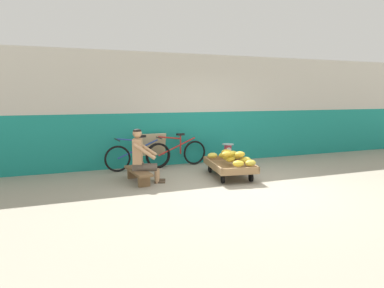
{
  "coord_description": "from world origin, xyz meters",
  "views": [
    {
      "loc": [
        -3.15,
        -5.64,
        1.82
      ],
      "look_at": [
        -0.64,
        1.17,
        0.75
      ],
      "focal_mm": 30.73,
      "sensor_mm": 36.0,
      "label": 1
    }
  ],
  "objects_px": {
    "vendor_seated": "(142,156)",
    "plastic_crate": "(228,161)",
    "bicycle_far_left": "(177,153)",
    "banana_cart": "(229,166)",
    "bicycle_near_left": "(138,156)",
    "weighing_scale": "(228,149)",
    "shopping_bag": "(243,165)",
    "low_bench": "(138,173)",
    "sign_board": "(152,150)"
  },
  "relations": [
    {
      "from": "plastic_crate",
      "to": "bicycle_far_left",
      "type": "bearing_deg",
      "value": 157.83
    },
    {
      "from": "low_bench",
      "to": "bicycle_far_left",
      "type": "distance_m",
      "value": 1.78
    },
    {
      "from": "vendor_seated",
      "to": "bicycle_near_left",
      "type": "bearing_deg",
      "value": 83.13
    },
    {
      "from": "vendor_seated",
      "to": "bicycle_far_left",
      "type": "height_order",
      "value": "vendor_seated"
    },
    {
      "from": "banana_cart",
      "to": "bicycle_near_left",
      "type": "distance_m",
      "value": 2.3
    },
    {
      "from": "vendor_seated",
      "to": "bicycle_far_left",
      "type": "xyz_separation_m",
      "value": [
        1.17,
        1.27,
        -0.21
      ]
    },
    {
      "from": "sign_board",
      "to": "weighing_scale",
      "type": "bearing_deg",
      "value": -20.65
    },
    {
      "from": "vendor_seated",
      "to": "weighing_scale",
      "type": "relative_size",
      "value": 3.8
    },
    {
      "from": "vendor_seated",
      "to": "bicycle_far_left",
      "type": "bearing_deg",
      "value": 47.34
    },
    {
      "from": "vendor_seated",
      "to": "plastic_crate",
      "type": "xyz_separation_m",
      "value": [
        2.39,
        0.78,
        -0.42
      ]
    },
    {
      "from": "bicycle_far_left",
      "to": "shopping_bag",
      "type": "xyz_separation_m",
      "value": [
        1.38,
        -1.0,
        -0.23
      ]
    },
    {
      "from": "plastic_crate",
      "to": "bicycle_near_left",
      "type": "bearing_deg",
      "value": 169.08
    },
    {
      "from": "plastic_crate",
      "to": "bicycle_far_left",
      "type": "xyz_separation_m",
      "value": [
        -1.22,
        0.5,
        0.2
      ]
    },
    {
      "from": "bicycle_far_left",
      "to": "sign_board",
      "type": "relative_size",
      "value": 1.9
    },
    {
      "from": "banana_cart",
      "to": "low_bench",
      "type": "distance_m",
      "value": 2.04
    },
    {
      "from": "plastic_crate",
      "to": "sign_board",
      "type": "distance_m",
      "value": 1.98
    },
    {
      "from": "plastic_crate",
      "to": "weighing_scale",
      "type": "bearing_deg",
      "value": -90.0
    },
    {
      "from": "bicycle_far_left",
      "to": "sign_board",
      "type": "distance_m",
      "value": 0.65
    },
    {
      "from": "banana_cart",
      "to": "low_bench",
      "type": "height_order",
      "value": "banana_cart"
    },
    {
      "from": "weighing_scale",
      "to": "shopping_bag",
      "type": "bearing_deg",
      "value": -71.71
    },
    {
      "from": "low_bench",
      "to": "sign_board",
      "type": "height_order",
      "value": "sign_board"
    },
    {
      "from": "banana_cart",
      "to": "plastic_crate",
      "type": "height_order",
      "value": "banana_cart"
    },
    {
      "from": "plastic_crate",
      "to": "sign_board",
      "type": "xyz_separation_m",
      "value": [
        -1.83,
        0.69,
        0.28
      ]
    },
    {
      "from": "bicycle_far_left",
      "to": "banana_cart",
      "type": "bearing_deg",
      "value": -62.59
    },
    {
      "from": "shopping_bag",
      "to": "bicycle_far_left",
      "type": "bearing_deg",
      "value": 144.15
    },
    {
      "from": "plastic_crate",
      "to": "bicycle_far_left",
      "type": "relative_size",
      "value": 0.22
    },
    {
      "from": "low_bench",
      "to": "weighing_scale",
      "type": "height_order",
      "value": "weighing_scale"
    },
    {
      "from": "bicycle_far_left",
      "to": "sign_board",
      "type": "bearing_deg",
      "value": 162.55
    },
    {
      "from": "low_bench",
      "to": "weighing_scale",
      "type": "relative_size",
      "value": 3.76
    },
    {
      "from": "banana_cart",
      "to": "bicycle_far_left",
      "type": "bearing_deg",
      "value": 117.41
    },
    {
      "from": "weighing_scale",
      "to": "bicycle_far_left",
      "type": "relative_size",
      "value": 0.18
    },
    {
      "from": "banana_cart",
      "to": "low_bench",
      "type": "bearing_deg",
      "value": 173.2
    },
    {
      "from": "low_bench",
      "to": "sign_board",
      "type": "xyz_separation_m",
      "value": [
        0.64,
        1.44,
        0.23
      ]
    },
    {
      "from": "low_bench",
      "to": "weighing_scale",
      "type": "bearing_deg",
      "value": 16.82
    },
    {
      "from": "low_bench",
      "to": "plastic_crate",
      "type": "relative_size",
      "value": 3.13
    },
    {
      "from": "plastic_crate",
      "to": "bicycle_near_left",
      "type": "height_order",
      "value": "bicycle_near_left"
    },
    {
      "from": "shopping_bag",
      "to": "bicycle_near_left",
      "type": "bearing_deg",
      "value": 158.75
    },
    {
      "from": "plastic_crate",
      "to": "weighing_scale",
      "type": "xyz_separation_m",
      "value": [
        0.0,
        -0.0,
        0.3
      ]
    },
    {
      "from": "vendor_seated",
      "to": "sign_board",
      "type": "bearing_deg",
      "value": 69.16
    },
    {
      "from": "low_bench",
      "to": "weighing_scale",
      "type": "distance_m",
      "value": 2.6
    },
    {
      "from": "bicycle_far_left",
      "to": "shopping_bag",
      "type": "bearing_deg",
      "value": -35.85
    },
    {
      "from": "vendor_seated",
      "to": "plastic_crate",
      "type": "relative_size",
      "value": 3.17
    },
    {
      "from": "banana_cart",
      "to": "plastic_crate",
      "type": "xyz_separation_m",
      "value": [
        0.45,
        0.99,
        -0.09
      ]
    },
    {
      "from": "bicycle_far_left",
      "to": "sign_board",
      "type": "xyz_separation_m",
      "value": [
        -0.61,
        0.19,
        0.08
      ]
    },
    {
      "from": "bicycle_near_left",
      "to": "bicycle_far_left",
      "type": "height_order",
      "value": "same"
    },
    {
      "from": "banana_cart",
      "to": "low_bench",
      "type": "xyz_separation_m",
      "value": [
        -2.03,
        0.24,
        -0.04
      ]
    },
    {
      "from": "weighing_scale",
      "to": "bicycle_near_left",
      "type": "bearing_deg",
      "value": 169.05
    },
    {
      "from": "low_bench",
      "to": "plastic_crate",
      "type": "height_order",
      "value": "plastic_crate"
    },
    {
      "from": "banana_cart",
      "to": "weighing_scale",
      "type": "bearing_deg",
      "value": 65.69
    },
    {
      "from": "low_bench",
      "to": "weighing_scale",
      "type": "xyz_separation_m",
      "value": [
        2.47,
        0.75,
        0.25
      ]
    }
  ]
}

